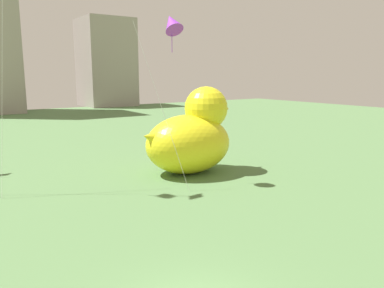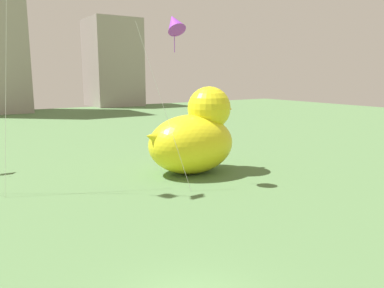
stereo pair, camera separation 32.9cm
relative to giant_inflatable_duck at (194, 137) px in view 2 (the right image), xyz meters
name	(u,v)px [view 2 (the right image)]	position (x,y,z in m)	size (l,w,h in m)	color
giant_inflatable_duck	(194,137)	(0.00, 0.00, 0.00)	(7.07, 4.54, 5.86)	yellow
kite_purple	(174,23)	(-2.23, -1.20, 7.15)	(2.95, 3.16, 10.43)	silver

